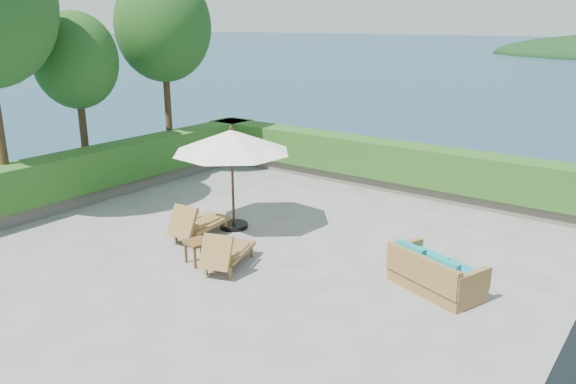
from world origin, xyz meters
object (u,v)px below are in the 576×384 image
Objects in this scene: lounge_left at (197,223)px; wicker_loveseat at (434,275)px; patio_umbrella at (231,142)px; lounge_right at (226,252)px; side_table at (198,245)px.

lounge_left reaches higher than wicker_loveseat.
patio_umbrella reaches higher than wicker_loveseat.
lounge_left is 0.85× the size of wicker_loveseat.
side_table is (-0.61, -0.15, 0.05)m from lounge_right.
wicker_loveseat is at bearing 1.39° from lounge_left.
lounge_right is at bearing 14.19° from side_table.
lounge_left is 1.33m from side_table.
wicker_loveseat is (4.18, 1.62, -0.08)m from side_table.
lounge_right is at bearing -51.79° from patio_umbrella.
lounge_left is at bearing 135.91° from side_table.
patio_umbrella is 2.78m from lounge_right.
patio_umbrella is at bearing -163.41° from wicker_loveseat.
patio_umbrella is 1.82× the size of wicker_loveseat.
patio_umbrella is 6.18× the size of side_table.
lounge_right is 0.84× the size of wicker_loveseat.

